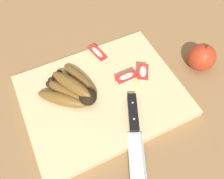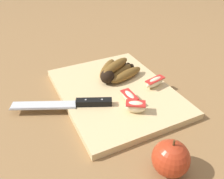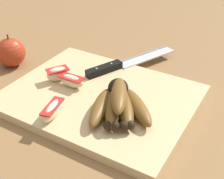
# 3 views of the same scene
# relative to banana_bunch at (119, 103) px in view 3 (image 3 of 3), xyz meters

# --- Properties ---
(ground_plane) EXTENTS (6.00, 6.00, 0.00)m
(ground_plane) POSITION_rel_banana_bunch_xyz_m (-0.08, 0.04, -0.04)
(ground_plane) COLOR olive
(cutting_board) EXTENTS (0.41, 0.32, 0.02)m
(cutting_board) POSITION_rel_banana_bunch_xyz_m (-0.07, 0.03, -0.03)
(cutting_board) COLOR #DBBC84
(cutting_board) RESTS_ON ground_plane
(banana_bunch) EXTENTS (0.16, 0.16, 0.06)m
(banana_bunch) POSITION_rel_banana_bunch_xyz_m (0.00, 0.00, 0.00)
(banana_bunch) COLOR black
(banana_bunch) RESTS_ON cutting_board
(chefs_knife) EXTENTS (0.14, 0.27, 0.02)m
(chefs_knife) POSITION_rel_banana_bunch_xyz_m (-0.09, 0.17, -0.01)
(chefs_knife) COLOR silver
(chefs_knife) RESTS_ON cutting_board
(apple_wedge_near) EXTENTS (0.04, 0.08, 0.03)m
(apple_wedge_near) POSITION_rel_banana_bunch_xyz_m (-0.11, -0.08, -0.00)
(apple_wedge_near) COLOR beige
(apple_wedge_near) RESTS_ON cutting_board
(apple_wedge_middle) EXTENTS (0.07, 0.03, 0.03)m
(apple_wedge_middle) POSITION_rel_banana_bunch_xyz_m (-0.14, 0.03, -0.00)
(apple_wedge_middle) COLOR beige
(apple_wedge_middle) RESTS_ON cutting_board
(apple_wedge_far) EXTENTS (0.05, 0.06, 0.03)m
(apple_wedge_far) POSITION_rel_banana_bunch_xyz_m (-0.19, 0.04, -0.00)
(apple_wedge_far) COLOR beige
(apple_wedge_far) RESTS_ON cutting_board
(whole_apple) EXTENTS (0.08, 0.08, 0.09)m
(whole_apple) POSITION_rel_banana_bunch_xyz_m (-0.37, 0.06, -0.00)
(whole_apple) COLOR #AD3319
(whole_apple) RESTS_ON ground_plane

